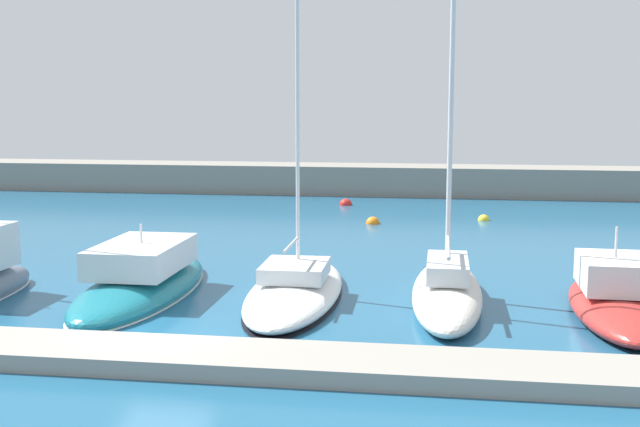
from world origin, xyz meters
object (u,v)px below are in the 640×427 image
object	(u,v)px
sailboat_white_fourth	(295,289)
motorboat_red_sixth	(615,299)
motorboat_teal_third	(142,282)
mooring_buoy_yellow	(484,220)
mooring_buoy_orange	(373,224)
mooring_buoy_red	(346,205)
sailboat_ivory_fifth	(447,289)

from	to	relation	value
sailboat_white_fourth	motorboat_red_sixth	size ratio (longest dim) A/B	1.87
motorboat_teal_third	sailboat_white_fourth	bearing A→B (deg)	-88.45
mooring_buoy_yellow	mooring_buoy_orange	world-z (taller)	mooring_buoy_orange
sailboat_white_fourth	mooring_buoy_orange	size ratio (longest dim) A/B	19.42
motorboat_red_sixth	mooring_buoy_orange	bearing A→B (deg)	28.57
mooring_buoy_yellow	mooring_buoy_red	bearing A→B (deg)	147.72
motorboat_teal_third	mooring_buoy_yellow	world-z (taller)	motorboat_teal_third
motorboat_red_sixth	mooring_buoy_orange	size ratio (longest dim) A/B	10.39
sailboat_ivory_fifth	mooring_buoy_orange	xyz separation A→B (m)	(-3.67, 16.07, -0.50)
sailboat_white_fourth	mooring_buoy_orange	distance (m)	16.20
mooring_buoy_orange	mooring_buoy_yellow	bearing A→B (deg)	19.22
motorboat_teal_third	mooring_buoy_orange	bearing A→B (deg)	-21.20
motorboat_red_sixth	motorboat_teal_third	bearing A→B (deg)	89.50
motorboat_teal_third	sailboat_ivory_fifth	xyz separation A→B (m)	(9.99, 0.23, 0.06)
motorboat_teal_third	motorboat_red_sixth	xyz separation A→B (m)	(14.93, -0.51, 0.10)
sailboat_ivory_fifth	motorboat_red_sixth	world-z (taller)	sailboat_ivory_fifth
sailboat_ivory_fifth	motorboat_red_sixth	distance (m)	4.99
motorboat_teal_third	sailboat_ivory_fifth	size ratio (longest dim) A/B	0.66
sailboat_ivory_fifth	mooring_buoy_yellow	distance (m)	18.21
sailboat_white_fourth	mooring_buoy_red	xyz separation A→B (m)	(-1.07, 23.25, -0.33)
motorboat_teal_third	mooring_buoy_red	bearing A→B (deg)	-9.86
sailboat_ivory_fifth	mooring_buoy_orange	distance (m)	16.49
sailboat_ivory_fifth	motorboat_teal_third	bearing A→B (deg)	91.51
motorboat_red_sixth	mooring_buoy_yellow	xyz separation A→B (m)	(-2.82, 18.82, -0.54)
sailboat_ivory_fifth	mooring_buoy_orange	bearing A→B (deg)	13.05
sailboat_white_fourth	mooring_buoy_red	size ratio (longest dim) A/B	18.19
sailboat_ivory_fifth	motorboat_red_sixth	bearing A→B (deg)	-98.34
motorboat_teal_third	mooring_buoy_yellow	size ratio (longest dim) A/B	15.05
mooring_buoy_yellow	mooring_buoy_orange	xyz separation A→B (m)	(-5.78, -2.01, 0.00)
motorboat_teal_third	sailboat_white_fourth	xyz separation A→B (m)	(5.13, 0.14, -0.11)
mooring_buoy_yellow	mooring_buoy_red	world-z (taller)	mooring_buoy_red
motorboat_red_sixth	mooring_buoy_yellow	size ratio (longest dim) A/B	12.18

